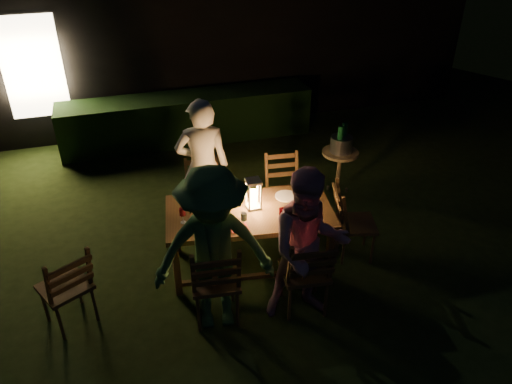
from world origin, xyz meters
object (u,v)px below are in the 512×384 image
object	(u,v)px
person_opp_left	(214,252)
bottle_table	(226,202)
dining_table	(250,216)
person_house_side	(203,168)
chair_near_right	(304,285)
chair_end	(354,234)
chair_spare	(69,299)
chair_far_left	(206,210)
chair_far_right	(284,204)
side_table	(340,157)
person_opp_right	(308,247)
lantern	(253,196)
ice_bucket	(341,144)
bottle_bucket_b	(344,139)
bottle_bucket_a	(339,143)
chair_near_left	(216,294)

from	to	relation	value
person_opp_left	bottle_table	xyz separation A→B (m)	(0.31, 0.78, 0.01)
dining_table	person_house_side	world-z (taller)	person_house_side
chair_near_right	person_opp_left	size ratio (longest dim) A/B	0.58
chair_end	chair_spare	xyz separation A→B (m)	(-3.17, -0.17, 0.00)
chair_far_left	chair_far_right	distance (m)	1.00
dining_table	chair_end	distance (m)	1.29
dining_table	person_opp_left	xyz separation A→B (m)	(-0.56, -0.75, 0.20)
person_house_side	person_opp_left	bearing A→B (deg)	90.00
chair_far_left	chair_far_right	size ratio (longest dim) A/B	1.00
chair_near_right	side_table	size ratio (longest dim) A/B	1.53
chair_end	bottle_table	distance (m)	1.60
chair_far_left	chair_spare	xyz separation A→B (m)	(-1.62, -1.17, 0.01)
chair_end	person_opp_right	xyz separation A→B (m)	(-0.89, -0.70, 0.54)
person_house_side	lantern	distance (m)	0.92
chair_near_right	ice_bucket	bearing A→B (deg)	63.70
person_opp_right	bottle_table	world-z (taller)	person_opp_right
chair_spare	person_opp_right	distance (m)	2.41
bottle_table	chair_far_left	bearing A→B (deg)	96.47
dining_table	bottle_bucket_b	distance (m)	2.07
chair_near_right	chair_far_right	xyz separation A→B (m)	(0.32, 1.51, -0.02)
person_opp_left	bottle_bucket_a	bearing A→B (deg)	49.07
lantern	ice_bucket	xyz separation A→B (m)	(1.58, 1.11, -0.13)
chair_near_left	bottle_bucket_a	world-z (taller)	chair_near_left
chair_near_left	person_opp_left	size ratio (longest dim) A/B	0.59
chair_end	side_table	distance (m)	1.42
bottle_table	bottle_bucket_a	distance (m)	2.12
bottle_table	bottle_bucket_b	world-z (taller)	bottle_table
chair_end	bottle_bucket_b	distance (m)	1.54
chair_near_right	dining_table	bearing A→B (deg)	119.07
chair_far_left	person_opp_right	xyz separation A→B (m)	(0.67, -1.70, 0.54)
chair_far_left	person_opp_right	size ratio (longest dim) A/B	0.58
bottle_table	bottle_bucket_b	distance (m)	2.25
chair_far_right	bottle_bucket_b	bearing A→B (deg)	-147.19
chair_far_right	chair_near_left	bearing A→B (deg)	55.52
chair_spare	person_opp_left	distance (m)	1.56
chair_near_left	bottle_bucket_b	world-z (taller)	chair_near_left
chair_end	chair_spare	bearing A→B (deg)	-72.14
bottle_bucket_b	person_opp_left	bearing A→B (deg)	-139.17
bottle_table	chair_end	bearing A→B (deg)	-8.05
side_table	ice_bucket	size ratio (longest dim) A/B	2.24
person_opp_left	bottle_bucket_b	bearing A→B (deg)	48.97
chair_far_right	chair_spare	distance (m)	2.80
bottle_bucket_a	person_opp_right	bearing A→B (deg)	-122.25
chair_far_left	ice_bucket	xyz separation A→B (m)	(1.97, 0.33, 0.49)
chair_near_left	bottle_bucket_b	size ratio (longest dim) A/B	3.26
chair_far_right	person_opp_right	distance (m)	1.68
dining_table	chair_near_left	distance (m)	0.96
side_table	bottle_table	bearing A→B (deg)	-149.31
person_house_side	person_opp_right	distance (m)	1.87
chair_end	person_house_side	world-z (taller)	person_house_side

